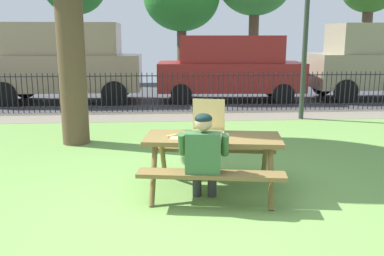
% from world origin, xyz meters
% --- Properties ---
extents(ground, '(28.00, 10.90, 0.02)m').
position_xyz_m(ground, '(0.00, 1.45, -0.01)').
color(ground, '#6F9E4B').
extents(cobblestone_walkway, '(28.00, 1.40, 0.01)m').
position_xyz_m(cobblestone_walkway, '(0.00, 6.20, -0.00)').
color(cobblestone_walkway, gray).
extents(street_asphalt, '(28.00, 7.36, 0.01)m').
position_xyz_m(street_asphalt, '(0.00, 10.58, -0.01)').
color(street_asphalt, '#424247').
extents(picnic_table_foreground, '(2.00, 1.73, 0.79)m').
position_xyz_m(picnic_table_foreground, '(0.54, 0.72, 0.60)').
color(picnic_table_foreground, brown).
rests_on(picnic_table_foreground, ground).
extents(pizza_box_open, '(0.52, 0.55, 0.49)m').
position_xyz_m(pizza_box_open, '(0.46, 0.71, 0.86)').
color(pizza_box_open, tan).
rests_on(pizza_box_open, picnic_table_foreground).
extents(pizza_slice_on_table, '(0.26, 0.26, 0.02)m').
position_xyz_m(pizza_slice_on_table, '(0.03, 0.70, 0.78)').
color(pizza_slice_on_table, '#F7D676').
rests_on(pizza_slice_on_table, picnic_table_foreground).
extents(adult_at_table, '(0.63, 0.63, 1.19)m').
position_xyz_m(adult_at_table, '(0.37, 0.23, 0.66)').
color(adult_at_table, '#313131').
rests_on(adult_at_table, ground).
extents(iron_fence_streetside, '(22.03, 0.03, 1.09)m').
position_xyz_m(iron_fence_streetside, '(0.00, 6.90, 0.55)').
color(iron_fence_streetside, black).
rests_on(iron_fence_streetside, ground).
extents(lamp_post_walkway, '(0.28, 0.28, 3.77)m').
position_xyz_m(lamp_post_walkway, '(3.39, 5.66, 2.32)').
color(lamp_post_walkway, '#2D382D').
rests_on(lamp_post_walkway, ground).
extents(parked_car_left, '(4.71, 2.09, 2.46)m').
position_xyz_m(parked_car_left, '(-3.18, 8.84, 1.31)').
color(parked_car_left, gray).
rests_on(parked_car_left, ground).
extents(parked_car_center, '(4.70, 2.16, 2.08)m').
position_xyz_m(parked_car_center, '(2.04, 8.84, 1.10)').
color(parked_car_center, maroon).
rests_on(parked_car_center, ground).
extents(parked_car_right, '(4.71, 2.09, 2.46)m').
position_xyz_m(parked_car_right, '(7.11, 8.84, 1.31)').
color(parked_car_right, gray).
rests_on(parked_car_right, ground).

